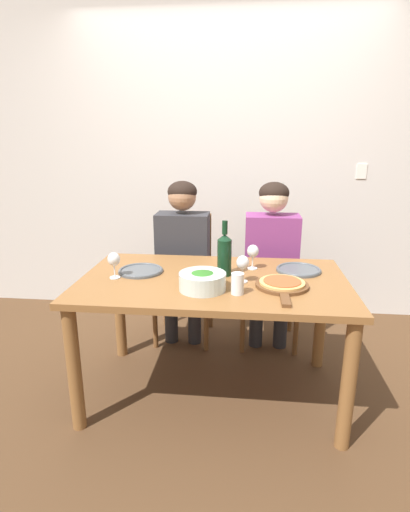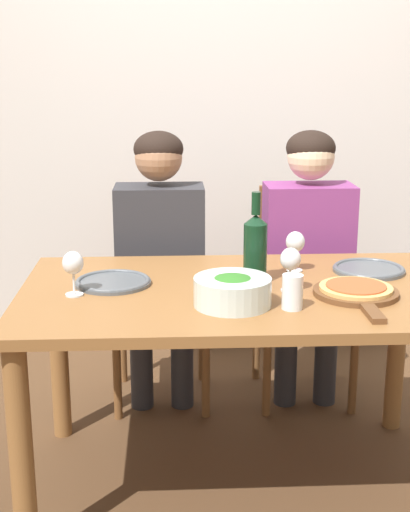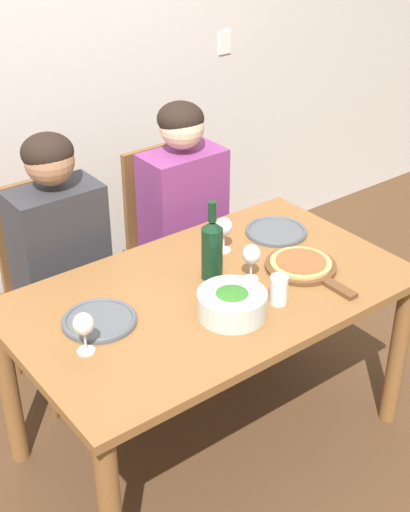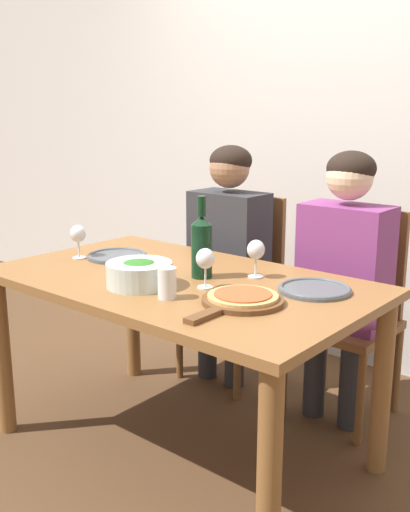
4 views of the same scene
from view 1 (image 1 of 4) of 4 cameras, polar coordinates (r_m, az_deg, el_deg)
The scene contains 16 objects.
ground_plane at distance 2.61m, azimuth 1.09°, elevation -18.82°, with size 40.00×40.00×0.00m, color #4C331E.
back_wall at distance 3.46m, azimuth 3.16°, elevation 13.82°, with size 10.00×0.06×2.70m.
dining_table at distance 2.30m, azimuth 1.18°, elevation -5.76°, with size 1.51×0.89×0.75m.
chair_left at distance 3.10m, azimuth -2.82°, elevation -2.40°, with size 0.42×0.42×0.95m.
chair_right at distance 3.07m, azimuth 9.16°, elevation -2.78°, with size 0.42×0.42×0.95m.
person_woman at distance 2.93m, azimuth -3.22°, elevation 1.12°, with size 0.47×0.51×1.22m.
person_man at distance 2.90m, azimuth 9.48°, elevation 0.75°, with size 0.47×0.51×1.22m.
wine_bottle at distance 2.28m, azimuth 2.79°, elevation 0.33°, with size 0.08×0.08×0.32m.
broccoli_bowl at distance 2.09m, azimuth -0.36°, elevation -3.58°, with size 0.25×0.25×0.10m.
dinner_plate_left at distance 2.40m, azimuth -9.16°, elevation -2.06°, with size 0.26×0.26×0.02m.
dinner_plate_right at distance 2.45m, azimuth 13.23°, elevation -1.91°, with size 0.26×0.26×0.02m.
pizza_on_board at distance 2.17m, azimuth 10.96°, elevation -4.04°, with size 0.28×0.42×0.04m.
wine_glass_left at distance 2.30m, azimuth -12.89°, elevation -0.62°, with size 0.07×0.07×0.15m.
wine_glass_right at distance 2.42m, azimuth 6.86°, elevation 0.53°, with size 0.07×0.07×0.15m.
wine_glass_centre at distance 2.19m, azimuth 5.41°, elevation -1.12°, with size 0.07×0.07×0.15m.
water_tumbler at distance 2.03m, azimuth 4.67°, elevation -3.96°, with size 0.07×0.07×0.11m.
Camera 1 is at (0.17, -2.12, 1.51)m, focal length 28.00 mm.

